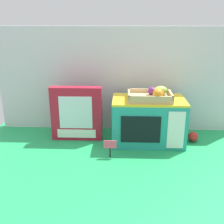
# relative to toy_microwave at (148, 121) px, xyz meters

# --- Properties ---
(ground_plane) EXTENTS (1.70, 1.70, 0.00)m
(ground_plane) POSITION_rel_toy_microwave_xyz_m (-0.17, 0.01, -0.14)
(ground_plane) COLOR #219E54
(ground_plane) RESTS_ON ground
(display_back_panel) EXTENTS (1.61, 0.03, 0.68)m
(display_back_panel) POSITION_rel_toy_microwave_xyz_m (-0.17, 0.21, 0.20)
(display_back_panel) COLOR silver
(display_back_panel) RESTS_ON ground
(toy_microwave) EXTENTS (0.43, 0.26, 0.27)m
(toy_microwave) POSITION_rel_toy_microwave_xyz_m (0.00, 0.00, 0.00)
(toy_microwave) COLOR teal
(toy_microwave) RESTS_ON ground
(food_groups_crate) EXTENTS (0.25, 0.17, 0.08)m
(food_groups_crate) POSITION_rel_toy_microwave_xyz_m (0.02, -0.02, 0.16)
(food_groups_crate) COLOR tan
(food_groups_crate) RESTS_ON toy_microwave
(cookie_set_box) EXTENTS (0.31, 0.06, 0.34)m
(cookie_set_box) POSITION_rel_toy_microwave_xyz_m (-0.44, 0.02, 0.03)
(cookie_set_box) COLOR #B2192D
(cookie_set_box) RESTS_ON ground
(price_sign) EXTENTS (0.07, 0.01, 0.10)m
(price_sign) POSITION_rel_toy_microwave_xyz_m (-0.22, -0.21, -0.07)
(price_sign) COLOR black
(price_sign) RESTS_ON ground
(loose_toy_apple) EXTENTS (0.06, 0.06, 0.06)m
(loose_toy_apple) POSITION_rel_toy_microwave_xyz_m (0.28, 0.01, -0.11)
(loose_toy_apple) COLOR red
(loose_toy_apple) RESTS_ON ground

